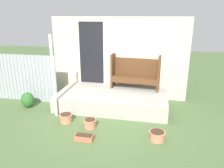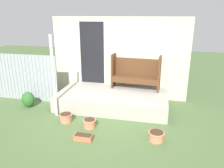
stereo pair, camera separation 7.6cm
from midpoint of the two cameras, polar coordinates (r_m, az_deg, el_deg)
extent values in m
plane|color=#516B3D|center=(5.96, -3.15, -8.85)|extent=(24.00, 24.00, 0.00)
cube|color=#A8A399|center=(6.60, -0.19, -4.01)|extent=(3.22, 1.71, 0.43)
cube|color=beige|center=(7.12, 1.28, 6.73)|extent=(4.42, 0.06, 2.60)
cube|color=black|center=(7.27, -5.70, 8.02)|extent=(0.80, 0.02, 2.00)
cube|color=#9EA3A8|center=(7.68, -24.88, 1.62)|extent=(3.03, 0.02, 1.49)
cylinder|color=#AAB0B5|center=(7.89, -27.10, 1.70)|extent=(0.04, 0.04, 1.49)
cylinder|color=#AAB0B5|center=(7.81, -26.40, 1.66)|extent=(0.04, 0.04, 1.49)
cylinder|color=#AAB0B5|center=(7.74, -25.69, 1.62)|extent=(0.04, 0.04, 1.49)
cylinder|color=#AAB0B5|center=(7.67, -24.96, 1.58)|extent=(0.04, 0.04, 1.49)
cylinder|color=#AAB0B5|center=(7.60, -24.23, 1.54)|extent=(0.04, 0.04, 1.49)
cylinder|color=#AAB0B5|center=(7.53, -23.48, 1.49)|extent=(0.04, 0.04, 1.49)
cylinder|color=#AAB0B5|center=(7.46, -22.71, 1.45)|extent=(0.04, 0.04, 1.49)
cylinder|color=#AAB0B5|center=(7.39, -21.93, 1.40)|extent=(0.04, 0.04, 1.49)
cylinder|color=#AAB0B5|center=(7.32, -21.14, 1.35)|extent=(0.04, 0.04, 1.49)
cylinder|color=#AAB0B5|center=(7.26, -20.33, 1.31)|extent=(0.04, 0.04, 1.49)
cylinder|color=#AAB0B5|center=(7.20, -19.51, 1.26)|extent=(0.04, 0.04, 1.49)
cylinder|color=#AAB0B5|center=(7.14, -18.68, 1.21)|extent=(0.04, 0.04, 1.49)
cylinder|color=#AAB0B5|center=(7.08, -17.83, 1.16)|extent=(0.04, 0.04, 1.49)
cylinder|color=#AAB0B5|center=(7.02, -16.96, 1.10)|extent=(0.04, 0.04, 1.49)
cylinder|color=#AAB0B5|center=(6.96, -16.08, 1.05)|extent=(0.04, 0.04, 1.49)
cylinder|color=#AAB0B5|center=(6.91, -15.19, 0.99)|extent=(0.04, 0.04, 1.49)
cylinder|color=white|center=(5.91, -15.41, 1.73)|extent=(0.07, 0.07, 2.20)
cube|color=#54331C|center=(6.90, -0.07, 3.54)|extent=(0.09, 0.40, 1.07)
cube|color=#54331C|center=(6.65, 11.81, 2.62)|extent=(0.09, 0.40, 1.07)
cube|color=#54331C|center=(6.78, 5.72, 1.84)|extent=(1.39, 0.50, 0.04)
cube|color=#54331C|center=(6.63, 5.40, 0.65)|extent=(1.36, 0.14, 0.14)
cube|color=#54331C|center=(6.88, 6.08, 4.52)|extent=(1.36, 0.15, 0.53)
cylinder|color=tan|center=(5.83, -12.29, -8.71)|extent=(0.30, 0.30, 0.22)
torus|color=tan|center=(5.79, -12.35, -7.86)|extent=(0.34, 0.34, 0.02)
cylinder|color=#422D1E|center=(5.78, -12.36, -7.72)|extent=(0.28, 0.28, 0.01)
cylinder|color=tan|center=(5.48, -6.18, -10.23)|extent=(0.29, 0.29, 0.21)
torus|color=tan|center=(5.43, -6.21, -9.36)|extent=(0.33, 0.33, 0.02)
cylinder|color=#422D1E|center=(5.42, -6.22, -9.21)|extent=(0.26, 0.26, 0.01)
cylinder|color=tan|center=(5.05, 11.23, -13.16)|extent=(0.33, 0.33, 0.20)
torus|color=tan|center=(5.00, 11.29, -12.27)|extent=(0.37, 0.37, 0.02)
cylinder|color=#422D1E|center=(4.99, 11.30, -12.11)|extent=(0.30, 0.30, 0.01)
cube|color=#B76647|center=(5.01, -7.73, -13.72)|extent=(0.41, 0.19, 0.13)
cube|color=#422D1E|center=(4.98, -7.76, -13.06)|extent=(0.36, 0.16, 0.01)
ellipsoid|color=#2D6628|center=(6.99, -21.47, -3.88)|extent=(0.39, 0.35, 0.46)
camera|label=1|loc=(0.04, -90.37, -0.12)|focal=35.00mm
camera|label=2|loc=(0.04, 89.63, 0.12)|focal=35.00mm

